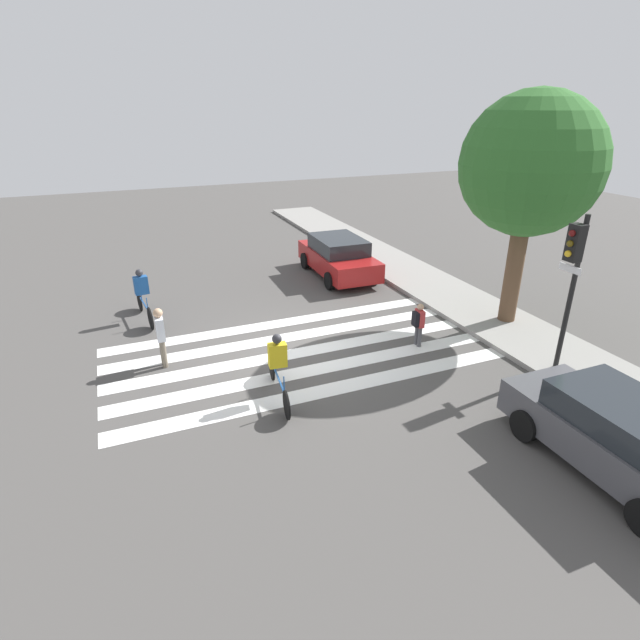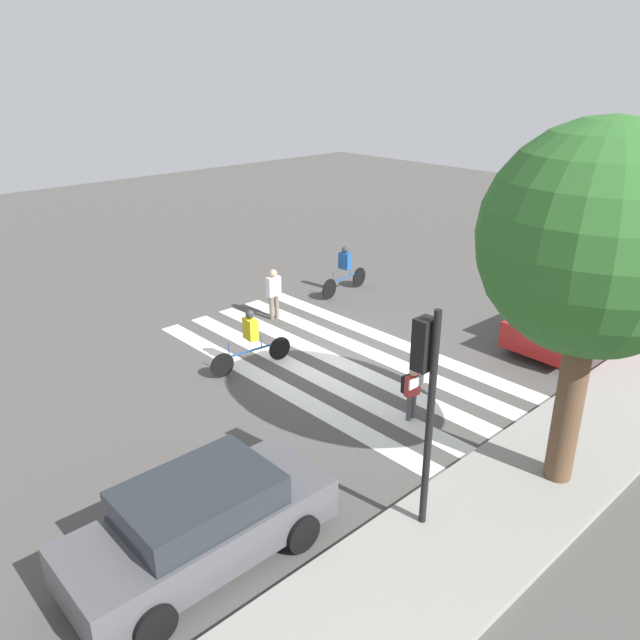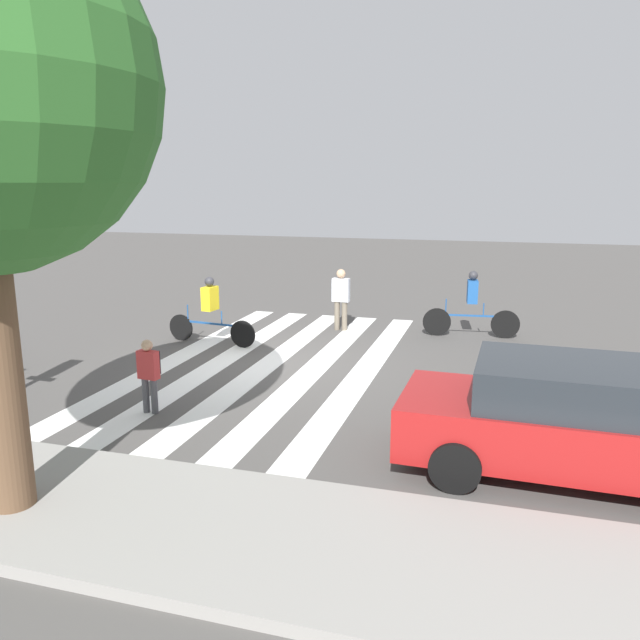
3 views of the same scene
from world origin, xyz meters
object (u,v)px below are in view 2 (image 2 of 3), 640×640
object	(u,v)px
pedestrian_adult_blue_shirt	(274,291)
car_parked_dark_suv	(572,318)
traffic_light	(426,379)
street_tree	(597,242)
car_parked_silver_sedan	(201,522)
cyclist_near_curb	(345,268)
pedestrian_adult_tall_backpack	(411,389)
cyclist_mid_street	(251,337)

from	to	relation	value
pedestrian_adult_blue_shirt	car_parked_dark_suv	world-z (taller)	pedestrian_adult_blue_shirt
traffic_light	street_tree	world-z (taller)	street_tree
car_parked_silver_sedan	cyclist_near_curb	bearing A→B (deg)	-144.62
pedestrian_adult_blue_shirt	cyclist_near_curb	size ratio (longest dim) A/B	0.68
pedestrian_adult_blue_shirt	traffic_light	bearing A→B (deg)	66.58
traffic_light	pedestrian_adult_tall_backpack	xyz separation A→B (m)	(-2.58, -2.25, -2.04)
car_parked_dark_suv	street_tree	bearing A→B (deg)	26.50
street_tree	pedestrian_adult_blue_shirt	distance (m)	10.66
traffic_light	cyclist_mid_street	size ratio (longest dim) A/B	1.70
pedestrian_adult_tall_backpack	street_tree	bearing A→B (deg)	100.95
cyclist_near_curb	street_tree	bearing A→B (deg)	59.28
pedestrian_adult_blue_shirt	pedestrian_adult_tall_backpack	bearing A→B (deg)	78.48
traffic_light	pedestrian_adult_blue_shirt	bearing A→B (deg)	-114.88
car_parked_silver_sedan	cyclist_mid_street	bearing A→B (deg)	-133.24
cyclist_near_curb	cyclist_mid_street	bearing A→B (deg)	16.05
cyclist_mid_street	car_parked_dark_suv	size ratio (longest dim) A/B	0.54
traffic_light	pedestrian_adult_blue_shirt	world-z (taller)	traffic_light
street_tree	car_parked_dark_suv	world-z (taller)	street_tree
pedestrian_adult_blue_shirt	cyclist_near_curb	world-z (taller)	cyclist_near_curb
car_parked_dark_suv	cyclist_near_curb	bearing A→B (deg)	-76.06
pedestrian_adult_tall_backpack	car_parked_silver_sedan	distance (m)	5.71
street_tree	cyclist_near_curb	xyz separation A→B (m)	(-4.51, -10.09, -3.75)
cyclist_mid_street	car_parked_dark_suv	world-z (taller)	cyclist_mid_street
pedestrian_adult_blue_shirt	cyclist_mid_street	world-z (taller)	cyclist_mid_street
street_tree	car_parked_dark_suv	size ratio (longest dim) A/B	1.54
pedestrian_adult_blue_shirt	cyclist_mid_street	distance (m)	3.39
traffic_light	car_parked_silver_sedan	xyz separation A→B (m)	(3.11, -1.73, -2.02)
pedestrian_adult_tall_backpack	cyclist_near_curb	size ratio (longest dim) A/B	0.54
street_tree	car_parked_silver_sedan	xyz separation A→B (m)	(5.93, -2.80, -3.87)
traffic_light	car_parked_dark_suv	size ratio (longest dim) A/B	0.92
traffic_light	car_parked_dark_suv	xyz separation A→B (m)	(-8.92, -1.76, -2.00)
cyclist_near_curb	car_parked_silver_sedan	xyz separation A→B (m)	(10.44, 7.29, -0.12)
cyclist_mid_street	car_parked_silver_sedan	bearing A→B (deg)	53.08
street_tree	pedestrian_adult_tall_backpack	distance (m)	5.12
pedestrian_adult_tall_backpack	cyclist_mid_street	bearing A→B (deg)	-69.82
street_tree	cyclist_mid_street	bearing A→B (deg)	-80.51
pedestrian_adult_tall_backpack	cyclist_mid_street	xyz separation A→B (m)	(1.04, -4.35, 0.14)
car_parked_dark_suv	car_parked_silver_sedan	xyz separation A→B (m)	(12.03, 0.03, -0.02)
cyclist_near_curb	car_parked_dark_suv	distance (m)	7.43
traffic_light	car_parked_silver_sedan	distance (m)	4.09
car_parked_dark_suv	pedestrian_adult_blue_shirt	bearing A→B (deg)	-54.09
car_parked_silver_sedan	traffic_light	bearing A→B (deg)	151.37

